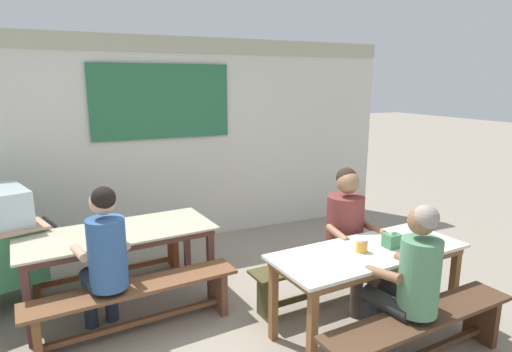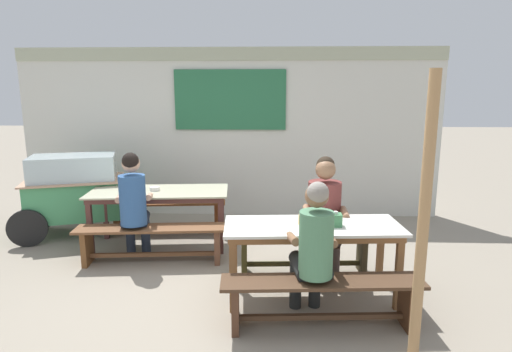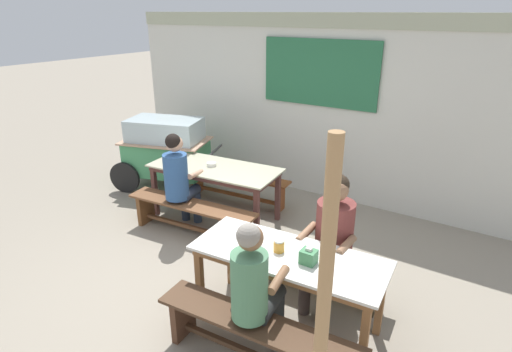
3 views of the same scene
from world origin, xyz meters
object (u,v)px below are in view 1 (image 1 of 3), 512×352
bench_far_back (109,255)px  bench_far_front (136,300)px  bench_near_back (325,273)px  tissue_box (392,240)px  bench_near_front (420,331)px  person_left_back_turned (105,254)px  person_near_front (409,278)px  condiment_jar (362,246)px  person_right_near_table (348,228)px  soup_bowl (111,229)px  dining_table_far (118,239)px  dining_table_near (369,258)px

bench_far_back → bench_far_front: (0.10, -1.11, 0.01)m
bench_near_back → tissue_box: 0.81m
bench_near_front → tissue_box: tissue_box is taller
person_left_back_turned → tissue_box: bearing=-21.1°
bench_near_front → tissue_box: size_ratio=12.04×
bench_far_back → bench_near_back: 2.25m
tissue_box → bench_far_front: bearing=158.0°
bench_far_front → person_left_back_turned: person_left_back_turned is taller
bench_far_back → bench_near_front: bearing=-51.9°
bench_near_back → bench_far_front: bearing=173.4°
person_near_front → condiment_jar: (-0.05, 0.47, 0.09)m
bench_far_front → bench_near_back: size_ratio=1.13×
bench_near_back → person_left_back_turned: size_ratio=1.19×
bench_near_back → person_near_front: size_ratio=1.22×
person_right_near_table → person_left_back_turned: bearing=172.3°
bench_near_back → person_right_near_table: size_ratio=1.20×
condiment_jar → soup_bowl: size_ratio=0.86×
dining_table_far → person_near_front: 2.53m
bench_near_front → soup_bowl: 2.71m
bench_near_back → person_near_front: (0.00, -1.04, 0.41)m
dining_table_near → bench_near_front: (0.04, -0.56, -0.35)m
bench_far_back → person_near_front: size_ratio=1.31×
person_right_near_table → soup_bowl: (-2.04, 0.81, 0.02)m
tissue_box → soup_bowl: 2.47m
dining_table_far → person_near_front: (1.78, -1.79, 0.04)m
person_left_back_turned → tissue_box: size_ratio=9.20×
condiment_jar → person_near_front: bearing=-83.5°
bench_far_back → bench_near_front: same height
bench_far_back → person_left_back_turned: 1.16m
person_right_near_table → tissue_box: person_right_near_table is taller
dining_table_far → bench_near_front: 2.66m
bench_far_back → tissue_box: size_ratio=11.70×
person_right_near_table → person_near_front: bearing=-101.8°
dining_table_far → bench_far_front: bearing=-84.8°
dining_table_near → soup_bowl: (-1.87, 1.32, 0.10)m
person_near_front → condiment_jar: 0.48m
person_near_front → bench_far_back: bearing=127.9°
bench_far_back → tissue_box: (2.07, -1.91, 0.50)m
soup_bowl → person_right_near_table: bearing=-21.5°
soup_bowl → tissue_box: bearing=-33.2°
dining_table_far → bench_near_back: 1.97m
bench_far_back → person_near_front: person_near_front is taller
bench_near_back → bench_near_front: 1.12m
bench_near_front → soup_bowl: (-1.91, 1.88, 0.46)m
bench_near_back → person_left_back_turned: (-1.94, 0.24, 0.44)m
tissue_box → dining_table_far: bearing=146.2°
bench_far_back → bench_far_front: same height
bench_far_back → tissue_box: 2.86m
dining_table_near → dining_table_far: bearing=144.1°
person_left_back_turned → person_near_front: size_ratio=1.03×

